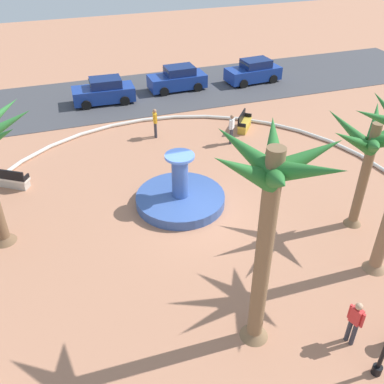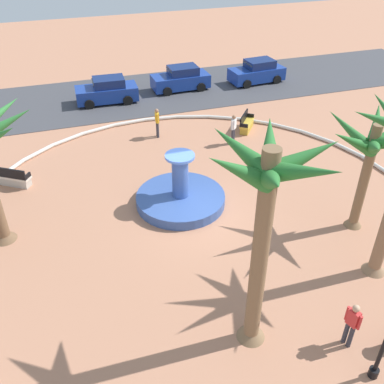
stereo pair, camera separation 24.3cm
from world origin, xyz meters
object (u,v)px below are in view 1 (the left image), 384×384
(fountain, at_px, (180,197))
(palm_tree_by_curb, at_px, (372,145))
(person_cyclist_helmet, at_px, (355,321))
(person_cyclist_photo, at_px, (155,122))
(parked_car_leftmost, at_px, (104,92))
(parked_car_second, at_px, (178,79))
(person_pedestrian_stroll, at_px, (232,128))
(bench_east, at_px, (244,124))
(bench_west, at_px, (13,180))
(palm_tree_far_side, at_px, (270,206))
(parked_car_third, at_px, (253,72))

(fountain, height_order, palm_tree_by_curb, palm_tree_by_curb)
(person_cyclist_helmet, relative_size, person_cyclist_photo, 0.99)
(fountain, bearing_deg, parked_car_leftmost, 95.40)
(person_cyclist_photo, distance_m, parked_car_second, 7.53)
(person_pedestrian_stroll, bearing_deg, parked_car_second, 92.02)
(person_cyclist_photo, relative_size, parked_car_leftmost, 0.42)
(fountain, distance_m, bench_east, 8.34)
(bench_east, height_order, parked_car_second, parked_car_second)
(bench_west, height_order, person_cyclist_photo, person_cyclist_photo)
(parked_car_leftmost, distance_m, parked_car_second, 5.36)
(fountain, distance_m, parked_car_second, 14.03)
(person_cyclist_photo, distance_m, parked_car_leftmost, 6.27)
(palm_tree_far_side, relative_size, person_cyclist_helmet, 4.07)
(parked_car_leftmost, distance_m, parked_car_third, 11.07)
(fountain, distance_m, palm_tree_by_curb, 8.10)
(palm_tree_by_curb, xyz_separation_m, person_cyclist_helmet, (-3.73, -4.92, -2.73))
(bench_west, xyz_separation_m, person_cyclist_helmet, (9.65, -12.54, 0.60))
(bench_west, bearing_deg, parked_car_second, 40.54)
(palm_tree_far_side, bearing_deg, parked_car_leftmost, 93.40)
(palm_tree_far_side, bearing_deg, person_cyclist_helmet, -23.79)
(palm_tree_by_curb, xyz_separation_m, person_pedestrian_stroll, (-1.94, 8.33, -2.72))
(bench_east, relative_size, person_cyclist_helmet, 0.93)
(parked_car_second, bearing_deg, bench_west, -139.46)
(person_cyclist_photo, height_order, parked_car_second, person_cyclist_photo)
(bench_west, distance_m, person_cyclist_photo, 8.23)
(person_pedestrian_stroll, bearing_deg, person_cyclist_photo, 150.49)
(bench_west, bearing_deg, palm_tree_by_curb, -29.66)
(palm_tree_by_curb, height_order, person_cyclist_helmet, palm_tree_by_curb)
(parked_car_third, bearing_deg, fountain, -127.02)
(fountain, xyz_separation_m, parked_car_leftmost, (-1.20, 12.69, 0.44))
(bench_west, height_order, person_cyclist_helmet, person_cyclist_helmet)
(person_cyclist_photo, distance_m, parked_car_third, 11.18)
(palm_tree_by_curb, relative_size, person_cyclist_photo, 2.84)
(parked_car_second, xyz_separation_m, parked_car_third, (5.75, -0.32, 0.00))
(palm_tree_by_curb, height_order, person_pedestrian_stroll, palm_tree_by_curb)
(palm_tree_by_curb, height_order, person_cyclist_photo, palm_tree_by_curb)
(bench_west, height_order, parked_car_second, parked_car_second)
(person_cyclist_photo, height_order, parked_car_leftmost, person_cyclist_photo)
(palm_tree_far_side, distance_m, bench_west, 14.14)
(palm_tree_by_curb, distance_m, person_pedestrian_stroll, 8.97)
(palm_tree_by_curb, bearing_deg, person_cyclist_helmet, -127.21)
(bench_east, bearing_deg, fountain, -134.52)
(bench_west, xyz_separation_m, person_pedestrian_stroll, (11.44, 0.71, 0.61))
(bench_east, bearing_deg, parked_car_second, 103.07)
(person_pedestrian_stroll, xyz_separation_m, parked_car_third, (5.44, 8.49, -0.18))
(palm_tree_by_curb, bearing_deg, fountain, 149.56)
(palm_tree_by_curb, bearing_deg, person_cyclist_photo, 118.53)
(fountain, bearing_deg, palm_tree_by_curb, -30.44)
(person_cyclist_helmet, xyz_separation_m, parked_car_second, (1.49, 22.06, -0.17))
(palm_tree_far_side, relative_size, person_pedestrian_stroll, 4.03)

